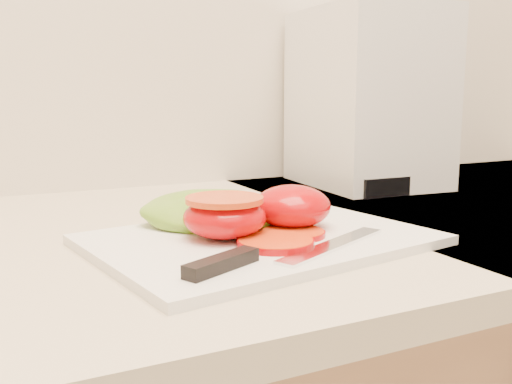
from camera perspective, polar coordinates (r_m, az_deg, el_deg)
name	(u,v)px	position (r m, az deg, el deg)	size (l,w,h in m)	color
cutting_board	(260,240)	(0.61, 0.42, -4.78)	(0.34, 0.25, 0.01)	white
tomato_half_dome	(292,206)	(0.64, 3.60, -1.44)	(0.09, 0.09, 0.05)	#BD0203
tomato_half_cut	(225,215)	(0.59, -3.15, -2.35)	(0.09, 0.09, 0.04)	#BD0203
tomato_slice_0	(276,242)	(0.57, 1.97, -5.06)	(0.07, 0.07, 0.01)	orange
tomato_slice_1	(293,233)	(0.61, 3.75, -4.12)	(0.07, 0.07, 0.01)	orange
lettuce_leaf_0	(214,211)	(0.66, -4.25, -1.92)	(0.17, 0.11, 0.03)	#6E9F2A
lettuce_leaf_1	(242,209)	(0.68, -1.38, -1.69)	(0.12, 0.08, 0.03)	#6E9F2A
knife	(269,255)	(0.52, 1.33, -6.35)	(0.25, 0.09, 0.01)	silver
appliance	(367,99)	(1.02, 11.02, 9.15)	(0.20, 0.25, 0.30)	white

